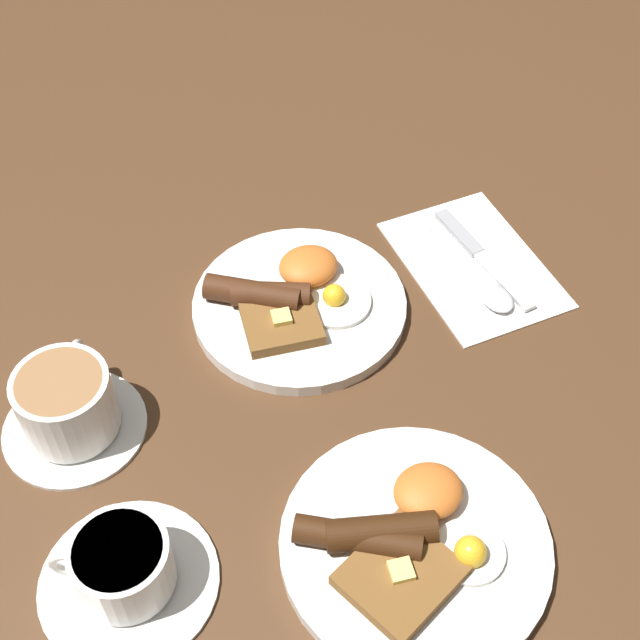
% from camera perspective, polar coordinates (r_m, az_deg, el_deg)
% --- Properties ---
extents(ground_plane, '(3.00, 3.00, 0.00)m').
position_cam_1_polar(ground_plane, '(0.99, -1.31, 0.59)').
color(ground_plane, '#4C301C').
extents(breakfast_plate_near, '(0.23, 0.23, 0.04)m').
position_cam_1_polar(breakfast_plate_near, '(0.98, -1.55, 1.19)').
color(breakfast_plate_near, white).
rests_on(breakfast_plate_near, ground_plane).
extents(breakfast_plate_far, '(0.24, 0.24, 0.04)m').
position_cam_1_polar(breakfast_plate_far, '(0.81, 5.87, -13.95)').
color(breakfast_plate_far, white).
rests_on(breakfast_plate_far, ground_plane).
extents(teacup_near, '(0.14, 0.14, 0.08)m').
position_cam_1_polar(teacup_near, '(0.89, -15.82, -5.36)').
color(teacup_near, white).
rests_on(teacup_near, ground_plane).
extents(teacup_far, '(0.16, 0.16, 0.06)m').
position_cam_1_polar(teacup_far, '(0.80, -12.46, -15.34)').
color(teacup_far, white).
rests_on(teacup_far, ground_plane).
extents(napkin, '(0.15, 0.21, 0.01)m').
position_cam_1_polar(napkin, '(1.05, 9.81, 3.57)').
color(napkin, white).
rests_on(napkin, ground_plane).
extents(knife, '(0.03, 0.18, 0.01)m').
position_cam_1_polar(knife, '(1.05, 10.08, 4.28)').
color(knife, silver).
rests_on(knife, napkin).
extents(spoon, '(0.04, 0.17, 0.01)m').
position_cam_1_polar(spoon, '(1.01, 10.61, 2.07)').
color(spoon, silver).
rests_on(spoon, napkin).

